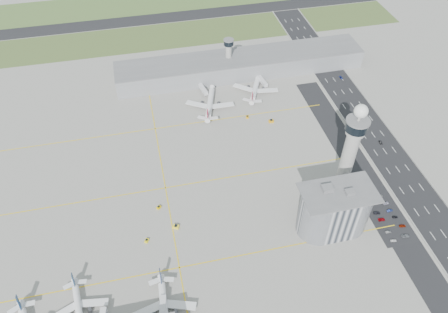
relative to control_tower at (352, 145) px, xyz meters
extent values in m
plane|color=#9C9A92|center=(-72.00, -8.00, -35.04)|extent=(1000.00, 1000.00, 0.00)
cube|color=#45592A|center=(-92.00, 217.00, -35.00)|extent=(480.00, 50.00, 0.08)
cube|color=#496831|center=(-92.00, 292.00, -35.00)|extent=(480.00, 60.00, 0.08)
cube|color=black|center=(-92.00, 254.00, -34.98)|extent=(480.00, 22.00, 0.10)
cube|color=black|center=(43.00, -8.00, -34.99)|extent=(28.00, 500.00, 0.10)
cube|color=#9E9E99|center=(29.00, -8.00, -34.44)|extent=(0.60, 500.00, 1.20)
cube|color=#9E9E99|center=(57.00, -8.00, -34.44)|extent=(0.60, 500.00, 1.20)
cube|color=black|center=(18.00, -18.00, -35.00)|extent=(18.00, 260.00, 0.08)
cube|color=black|center=(16.00, -30.00, -34.99)|extent=(20.00, 44.00, 0.10)
cube|color=yellow|center=(-112.00, -38.00, -35.04)|extent=(260.00, 0.60, 0.01)
cube|color=yellow|center=(-112.00, 22.00, -35.04)|extent=(260.00, 0.60, 0.01)
cube|color=yellow|center=(-112.00, 82.00, -35.04)|extent=(260.00, 0.60, 0.01)
cube|color=yellow|center=(-112.00, 22.00, -35.04)|extent=(0.60, 260.00, 0.01)
cylinder|color=#ADAAA5|center=(0.00, 0.00, -11.04)|extent=(8.40, 8.40, 48.00)
cylinder|color=#ADAAA5|center=(0.00, 0.00, 10.96)|extent=(11.00, 11.00, 4.00)
cylinder|color=black|center=(0.00, 0.00, 14.96)|extent=(13.00, 13.00, 6.00)
cylinder|color=slate|center=(0.00, 0.00, 18.46)|extent=(14.00, 14.00, 1.00)
cylinder|color=#ADAAA5|center=(0.00, 0.00, 20.96)|extent=(1.60, 1.60, 5.00)
sphere|color=white|center=(0.00, 0.00, 25.46)|extent=(8.00, 8.00, 8.00)
cylinder|color=#ADAAA5|center=(-42.00, 142.00, -21.04)|extent=(5.00, 5.00, 28.00)
cylinder|color=black|center=(-42.00, 142.00, -6.04)|extent=(8.00, 8.00, 4.00)
cylinder|color=slate|center=(-42.00, 142.00, -3.54)|extent=(8.60, 8.60, 0.80)
cube|color=#B2B2B7|center=(-20.00, -30.00, -20.04)|extent=(18.00, 24.00, 30.00)
cylinder|color=#B2B2B7|center=(-29.00, -30.00, -20.04)|extent=(24.00, 24.00, 30.00)
cylinder|color=#B2B2B7|center=(-11.00, -30.00, -20.04)|extent=(24.00, 24.00, 30.00)
cube|color=slate|center=(-20.00, -30.00, -4.64)|extent=(42.00, 24.00, 0.80)
cube|color=slate|center=(-26.00, -27.00, -3.04)|extent=(6.00, 5.00, 3.00)
cube|color=slate|center=(-15.00, -32.00, -3.34)|extent=(5.00, 4.00, 2.40)
cube|color=gray|center=(-32.00, 140.00, -27.54)|extent=(210.00, 32.00, 15.00)
cube|color=slate|center=(-32.00, 140.00, -19.64)|extent=(210.00, 32.00, 0.80)
imported|color=white|center=(11.67, -48.19, -34.45)|extent=(3.64, 1.90, 1.18)
imported|color=slate|center=(11.72, -41.96, -34.47)|extent=(3.47, 1.22, 1.14)
imported|color=#99070E|center=(12.12, -32.75, -34.45)|extent=(4.41, 2.31, 1.18)
imported|color=#212128|center=(11.63, -27.43, -34.44)|extent=(4.34, 2.24, 1.20)
imported|color=navy|center=(10.73, -19.64, -34.39)|extent=(3.98, 2.07, 1.29)
imported|color=white|center=(9.89, -13.40, -34.41)|extent=(3.87, 1.43, 1.27)
imported|color=slate|center=(20.02, -46.86, -34.40)|extent=(4.81, 2.68, 1.27)
imported|color=maroon|center=(22.03, -39.82, -34.47)|extent=(4.14, 2.12, 1.15)
imported|color=black|center=(21.01, -32.80, -34.48)|extent=(3.43, 1.79, 1.11)
imported|color=navy|center=(20.24, -27.59, -34.43)|extent=(3.84, 1.69, 1.23)
imported|color=silver|center=(20.81, -21.69, -34.50)|extent=(3.97, 1.95, 1.08)
imported|color=gray|center=(19.83, -15.35, -34.44)|extent=(4.12, 1.68, 1.20)
imported|color=black|center=(43.87, 30.45, -34.39)|extent=(1.57, 3.99, 1.29)
imported|color=navy|center=(49.62, 112.97, -34.45)|extent=(2.31, 4.37, 1.17)
imported|color=#9A9FA3|center=(35.64, 170.94, -34.40)|extent=(1.88, 3.89, 1.28)
camera|label=1|loc=(-116.44, -168.88, 177.07)|focal=35.00mm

